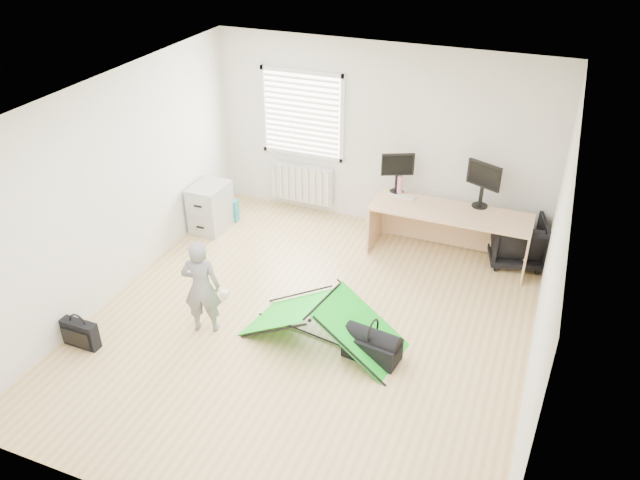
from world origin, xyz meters
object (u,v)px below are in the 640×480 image
at_px(desk, 448,235).
at_px(person, 201,287).
at_px(office_chair, 517,240).
at_px(laptop_bag, 80,334).
at_px(thermos, 400,185).
at_px(kite, 323,321).
at_px(filing_cabinet, 210,207).
at_px(duffel_bag, 372,348).
at_px(monitor_right, 482,191).
at_px(monitor_left, 397,178).
at_px(storage_crate, 514,249).

relative_size(desk, person, 1.79).
bearing_deg(desk, office_chair, 15.83).
xyz_separation_m(person, laptop_bag, (-1.15, -0.78, -0.43)).
relative_size(thermos, laptop_bag, 0.62).
bearing_deg(kite, filing_cabinet, 153.88).
bearing_deg(filing_cabinet, duffel_bag, -30.16).
xyz_separation_m(thermos, office_chair, (1.67, 0.01, -0.53)).
relative_size(thermos, person, 0.23).
relative_size(person, duffel_bag, 1.95).
relative_size(filing_cabinet, kite, 0.40).
bearing_deg(thermos, person, -118.14).
bearing_deg(laptop_bag, monitor_right, 45.19).
bearing_deg(monitor_left, thermos, -59.32).
xyz_separation_m(laptop_bag, duffel_bag, (3.11, 1.02, -0.03)).
relative_size(desk, monitor_right, 4.30).
distance_m(thermos, kite, 2.59).
xyz_separation_m(office_chair, laptop_bag, (-4.33, -3.62, -0.16)).
relative_size(monitor_right, thermos, 1.81).
relative_size(monitor_left, thermos, 1.67).
distance_m(kite, duffel_bag, 0.63).
bearing_deg(monitor_left, desk, -43.50).
relative_size(filing_cabinet, thermos, 2.60).
bearing_deg(storage_crate, person, -137.49).
height_order(monitor_left, office_chair, monitor_left).
distance_m(desk, filing_cabinet, 3.47).
distance_m(desk, person, 3.47).
xyz_separation_m(monitor_left, monitor_right, (1.16, 0.00, 0.02)).
bearing_deg(thermos, monitor_left, 145.56).
bearing_deg(monitor_left, duffel_bag, -104.08).
distance_m(monitor_left, laptop_bag, 4.55).
xyz_separation_m(filing_cabinet, storage_crate, (4.30, 0.79, -0.21)).
relative_size(person, laptop_bag, 2.72).
xyz_separation_m(kite, storage_crate, (1.81, 2.59, -0.13)).
xyz_separation_m(kite, duffel_bag, (0.61, -0.07, -0.14)).
bearing_deg(person, monitor_right, -151.43).
xyz_separation_m(office_chair, duffel_bag, (-1.22, -2.60, -0.19)).
distance_m(thermos, duffel_bag, 2.73).
distance_m(thermos, office_chair, 1.75).
height_order(filing_cabinet, person, person).
bearing_deg(storage_crate, laptop_bag, -139.55).
bearing_deg(thermos, monitor_right, 2.14).
relative_size(monitor_right, storage_crate, 0.93).
xyz_separation_m(storage_crate, duffel_bag, (-1.20, -2.66, -0.02)).
height_order(monitor_left, thermos, monitor_left).
bearing_deg(desk, laptop_bag, -135.57).
height_order(monitor_left, person, person).
relative_size(storage_crate, laptop_bag, 1.22).
relative_size(thermos, kite, 0.15).
distance_m(desk, monitor_right, 0.74).
bearing_deg(laptop_bag, kite, 24.68).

